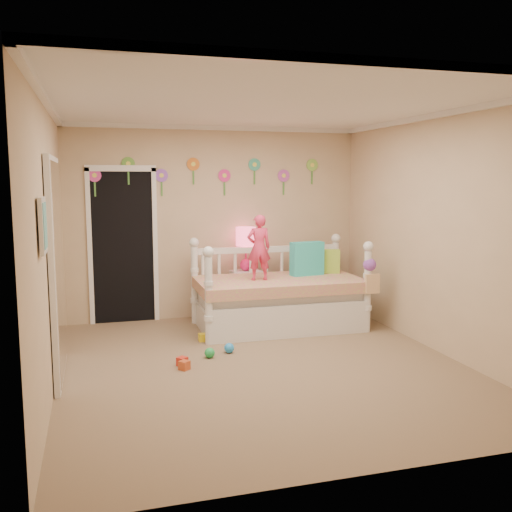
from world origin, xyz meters
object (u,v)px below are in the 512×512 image
object	(u,v)px
daybed	(278,283)
table_lamp	(246,242)
nightstand	(246,294)
child	(259,248)

from	to	relation	value
daybed	table_lamp	xyz separation A→B (m)	(-0.25, 0.67, 0.47)
nightstand	table_lamp	distance (m)	0.72
daybed	child	bearing A→B (deg)	-169.50
daybed	child	size ratio (longest dim) A/B	2.58
daybed	child	xyz separation A→B (m)	(-0.27, -0.05, 0.47)
nightstand	table_lamp	size ratio (longest dim) A/B	1.08
nightstand	table_lamp	xyz separation A→B (m)	(0.00, 0.00, 0.72)
child	nightstand	xyz separation A→B (m)	(0.02, 0.71, -0.72)
child	table_lamp	xyz separation A→B (m)	(0.02, 0.71, -0.00)
daybed	nightstand	xyz separation A→B (m)	(-0.25, 0.67, -0.25)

